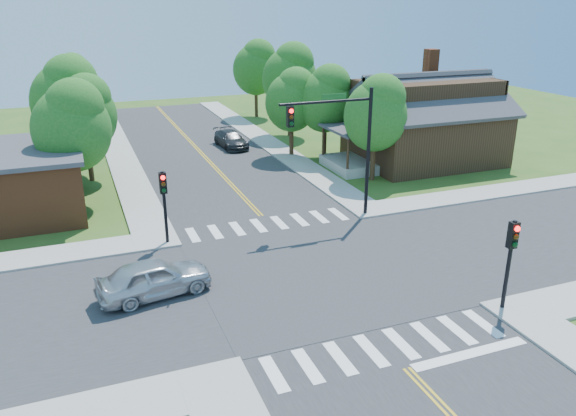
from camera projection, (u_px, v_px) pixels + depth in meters
name	position (u px, v px, depth m)	size (l,w,h in m)	color
ground	(315.00, 273.00, 25.17)	(100.00, 100.00, 0.00)	#33551A
road_ns	(315.00, 273.00, 25.16)	(10.00, 90.00, 0.04)	#2D2D30
road_ew	(315.00, 273.00, 25.16)	(90.00, 10.00, 0.04)	#2D2D30
intersection_patch	(315.00, 273.00, 25.17)	(10.20, 10.20, 0.06)	#2D2D30
sidewalk_ne	(417.00, 154.00, 44.34)	(40.00, 40.00, 0.14)	#9E9B93
crosswalk_north	(269.00, 224.00, 30.57)	(8.85, 2.00, 0.01)	white
crosswalk_south	(386.00, 347.00, 19.73)	(8.85, 2.00, 0.01)	white
centerline	(315.00, 272.00, 25.15)	(0.30, 90.00, 0.01)	gold
stop_bar	(470.00, 355.00, 19.38)	(4.60, 0.45, 0.09)	white
signal_mast_ne	(341.00, 134.00, 29.69)	(5.30, 0.42, 7.20)	black
signal_pole_se	(511.00, 249.00, 21.23)	(0.34, 0.42, 3.80)	black
signal_pole_nw	(164.00, 194.00, 27.21)	(0.34, 0.42, 3.80)	black
house_ne	(424.00, 118.00, 41.58)	(13.05, 8.80, 7.11)	black
tree_e_a	(377.00, 111.00, 36.59)	(4.20, 3.99, 7.15)	#382314
tree_e_b	(327.00, 97.00, 41.94)	(4.21, 4.00, 7.17)	#382314
tree_e_c	(291.00, 75.00, 48.89)	(4.84, 4.60, 8.23)	#382314
tree_e_d	(256.00, 66.00, 57.15)	(4.66, 4.42, 7.91)	#382314
tree_w_a	(73.00, 124.00, 31.80)	(4.42, 4.20, 7.51)	#382314
tree_w_b	(69.00, 97.00, 37.53)	(4.86, 4.61, 8.26)	#382314
tree_w_c	(68.00, 89.00, 44.75)	(4.34, 4.12, 7.38)	#382314
tree_w_d	(72.00, 79.00, 52.63)	(4.11, 3.90, 6.98)	#382314
tree_house	(293.00, 98.00, 42.57)	(4.04, 3.84, 6.86)	#382314
tree_bldg	(85.00, 111.00, 36.50)	(4.22, 4.01, 7.18)	#382314
car_silver	(154.00, 279.00, 22.97)	(4.90, 2.61, 1.59)	silver
car_dgrey	(231.00, 140.00, 46.37)	(2.18, 4.68, 1.32)	#292B2E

